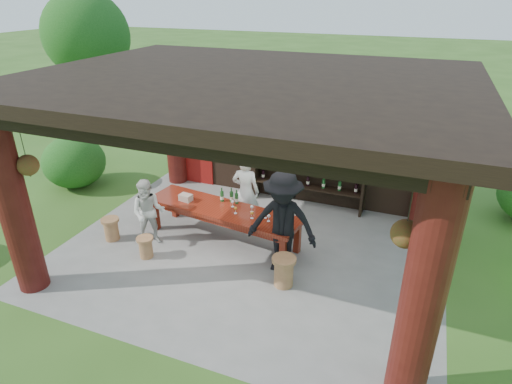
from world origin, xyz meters
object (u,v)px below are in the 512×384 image
(stool_near_right, at_px, (284,271))
(stool_far_left, at_px, (111,228))
(wine_shelf, at_px, (309,159))
(tasting_table, at_px, (223,213))
(stool_near_left, at_px, (146,247))
(guest_woman, at_px, (149,212))
(host, at_px, (246,192))
(guest_man, at_px, (282,223))
(napkin_basket, at_px, (186,198))

(stool_near_right, height_order, stool_far_left, stool_near_right)
(wine_shelf, relative_size, tasting_table, 0.79)
(stool_near_left, bearing_deg, guest_woman, 112.60)
(tasting_table, relative_size, stool_far_left, 6.94)
(stool_near_right, relative_size, guest_woman, 0.40)
(stool_near_right, height_order, host, host)
(guest_man, bearing_deg, stool_near_left, -170.19)
(tasting_table, distance_m, stool_near_left, 1.66)
(tasting_table, height_order, guest_man, guest_man)
(stool_near_left, xyz_separation_m, stool_far_left, (-1.05, 0.29, 0.03))
(wine_shelf, height_order, guest_woman, wine_shelf)
(guest_woman, bearing_deg, stool_near_left, -91.05)
(tasting_table, xyz_separation_m, napkin_basket, (-0.87, 0.03, 0.19))
(tasting_table, relative_size, stool_near_right, 5.97)
(host, bearing_deg, stool_near_left, 48.24)
(tasting_table, height_order, guest_woman, guest_woman)
(guest_man, bearing_deg, wine_shelf, 92.17)
(host, xyz_separation_m, guest_man, (1.26, -1.30, 0.17))
(guest_man, bearing_deg, napkin_basket, 163.20)
(wine_shelf, xyz_separation_m, tasting_table, (-1.20, -2.23, -0.55))
(wine_shelf, xyz_separation_m, guest_woman, (-2.55, -2.87, -0.48))
(tasting_table, bearing_deg, stool_near_right, -30.93)
(stool_far_left, relative_size, guest_woman, 0.35)
(guest_woman, bearing_deg, napkin_basket, 30.67)
(wine_shelf, distance_m, stool_near_left, 4.21)
(napkin_basket, bearing_deg, stool_near_left, -103.37)
(host, xyz_separation_m, napkin_basket, (-1.06, -0.73, 0.00))
(wine_shelf, bearing_deg, guest_man, -84.69)
(stool_far_left, height_order, guest_man, guest_man)
(stool_far_left, distance_m, guest_man, 3.73)
(stool_near_left, bearing_deg, napkin_basket, 76.63)
(tasting_table, xyz_separation_m, stool_near_right, (1.65, -0.99, -0.33))
(stool_near_left, bearing_deg, wine_shelf, 55.16)
(stool_far_left, distance_m, host, 2.93)
(wine_shelf, height_order, stool_far_left, wine_shelf)
(tasting_table, bearing_deg, wine_shelf, 61.79)
(stool_near_right, distance_m, host, 2.33)
(tasting_table, distance_m, guest_woman, 1.50)
(stool_near_right, distance_m, napkin_basket, 2.76)
(stool_near_right, bearing_deg, host, 129.75)
(stool_near_right, relative_size, stool_far_left, 1.16)
(wine_shelf, distance_m, host, 1.82)
(host, distance_m, guest_woman, 2.09)
(stool_near_left, relative_size, host, 0.27)
(wine_shelf, xyz_separation_m, guest_man, (0.26, -2.77, -0.20))
(wine_shelf, relative_size, stool_near_right, 4.73)
(tasting_table, distance_m, stool_near_right, 1.95)
(guest_woman, xyz_separation_m, guest_man, (2.80, 0.11, 0.28))
(tasting_table, height_order, stool_near_left, tasting_table)
(tasting_table, height_order, stool_near_right, tasting_table)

